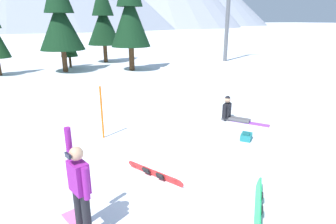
# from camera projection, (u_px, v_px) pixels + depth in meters

# --- Properties ---
(ground_plane) EXTENTS (800.00, 800.00, 0.00)m
(ground_plane) POSITION_uv_depth(u_px,v_px,m) (210.00, 180.00, 6.85)
(ground_plane) COLOR white
(snowboarder_foreground) EXTENTS (0.77, 1.45, 1.96)m
(snowboarder_foreground) POSITION_uv_depth(u_px,v_px,m) (80.00, 187.00, 4.91)
(snowboarder_foreground) COLOR pink
(snowboarder_foreground) RESTS_ON ground_plane
(snowboarder_midground) EXTENTS (1.41, 1.56, 0.95)m
(snowboarder_midground) POSITION_uv_depth(u_px,v_px,m) (231.00, 112.00, 10.87)
(snowboarder_midground) COLOR #4C4C51
(snowboarder_midground) RESTS_ON ground_plane
(loose_snowboard_near_left) EXTENTS (1.29, 1.53, 0.28)m
(loose_snowboard_near_left) POSITION_uv_depth(u_px,v_px,m) (258.00, 204.00, 5.74)
(loose_snowboard_near_left) COLOR #19B259
(loose_snowboard_near_left) RESTS_ON ground_plane
(loose_snowboard_far_spare) EXTENTS (0.99, 1.54, 0.24)m
(loose_snowboard_far_spare) POSITION_uv_depth(u_px,v_px,m) (154.00, 173.00, 6.92)
(loose_snowboard_far_spare) COLOR red
(loose_snowboard_far_spare) RESTS_ON ground_plane
(backpack_teal) EXTENTS (0.54, 0.54, 0.26)m
(backpack_teal) POSITION_uv_depth(u_px,v_px,m) (246.00, 136.00, 9.14)
(backpack_teal) COLOR #1E7A7F
(backpack_teal) RESTS_ON ground_plane
(trail_marker_pole) EXTENTS (0.06, 0.06, 1.72)m
(trail_marker_pole) POSITION_uv_depth(u_px,v_px,m) (102.00, 113.00, 9.08)
(trail_marker_pole) COLOR orange
(trail_marker_pole) RESTS_ON ground_plane
(pine_tree_short) EXTENTS (2.94, 2.94, 7.13)m
(pine_tree_short) POSITION_uv_depth(u_px,v_px,m) (103.00, 18.00, 25.00)
(pine_tree_short) COLOR #472D19
(pine_tree_short) RESTS_ON ground_plane
(pine_tree_twin) EXTENTS (1.34, 1.34, 4.03)m
(pine_tree_twin) POSITION_uv_depth(u_px,v_px,m) (68.00, 40.00, 22.60)
(pine_tree_twin) COLOR #472D19
(pine_tree_twin) RESTS_ON ground_plane
(pine_tree_slender) EXTENTS (3.16, 3.16, 7.32)m
(pine_tree_slender) POSITION_uv_depth(u_px,v_px,m) (60.00, 16.00, 20.03)
(pine_tree_slender) COLOR #472D19
(pine_tree_slender) RESTS_ON ground_plane
(pine_tree_broad) EXTENTS (2.92, 2.92, 8.12)m
(pine_tree_broad) POSITION_uv_depth(u_px,v_px,m) (130.00, 9.00, 20.54)
(pine_tree_broad) COLOR #472D19
(pine_tree_broad) RESTS_ON ground_plane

